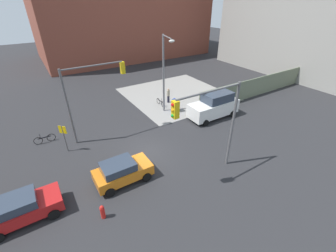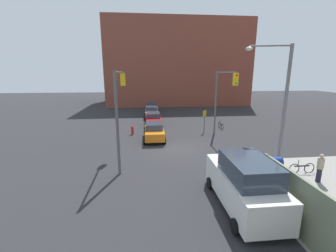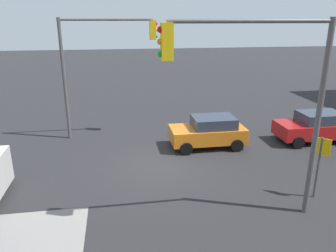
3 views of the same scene
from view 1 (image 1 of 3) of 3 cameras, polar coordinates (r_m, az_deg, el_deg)
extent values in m
plane|color=#28282B|center=(18.61, -5.45, -6.65)|extent=(120.00, 120.00, 0.00)
cube|color=gray|center=(29.42, 2.06, 8.07)|extent=(12.00, 12.00, 0.01)
cube|color=slate|center=(30.90, 22.07, 9.34)|extent=(19.29, 0.12, 2.40)
cube|color=brown|center=(51.06, -12.04, 27.67)|extent=(32.00, 18.00, 18.48)
cube|color=#9E9B93|center=(47.39, 34.35, 22.88)|extent=(20.00, 24.00, 17.64)
cylinder|color=brown|center=(55.76, 7.16, 26.57)|extent=(1.80, 1.80, 15.28)
cylinder|color=#59595B|center=(19.70, -23.91, 3.95)|extent=(0.18, 0.18, 6.50)
cylinder|color=#59595B|center=(19.06, -18.62, 14.32)|extent=(4.88, 0.12, 0.12)
cube|color=yellow|center=(19.90, -11.47, 14.31)|extent=(0.32, 0.36, 1.00)
sphere|color=red|center=(19.88, -11.07, 15.29)|extent=(0.18, 0.18, 0.18)
sphere|color=orange|center=(19.96, -10.98, 14.41)|extent=(0.18, 0.18, 0.18)
sphere|color=green|center=(20.05, -10.89, 13.53)|extent=(0.18, 0.18, 0.18)
cylinder|color=#59595B|center=(16.17, 15.98, -0.22)|extent=(0.18, 0.18, 6.50)
cylinder|color=#59595B|center=(13.23, 10.68, 8.65)|extent=(4.80, 0.12, 0.12)
cube|color=yellow|center=(12.06, 1.89, 4.20)|extent=(0.32, 0.36, 1.00)
sphere|color=red|center=(11.83, 1.19, 5.39)|extent=(0.18, 0.18, 0.18)
sphere|color=orange|center=(11.97, 1.17, 4.00)|extent=(0.18, 0.18, 0.18)
sphere|color=green|center=(12.11, 1.15, 2.65)|extent=(0.18, 0.18, 0.18)
cylinder|color=slate|center=(23.58, -1.14, 12.69)|extent=(0.20, 0.20, 8.00)
cylinder|color=slate|center=(21.57, -0.20, 21.68)|extent=(0.66, 2.36, 0.10)
ellipsoid|color=silver|center=(20.48, 0.94, 20.78)|extent=(0.56, 0.36, 0.24)
cylinder|color=#4C4C4C|center=(19.79, -24.71, -2.98)|extent=(0.08, 0.08, 2.40)
cube|color=yellow|center=(19.37, -25.24, -0.87)|extent=(0.48, 0.48, 0.64)
cube|color=navy|center=(24.72, 1.90, 5.00)|extent=(0.56, 0.64, 1.15)
cylinder|color=navy|center=(24.48, 1.92, 6.22)|extent=(0.56, 0.64, 0.56)
cylinder|color=red|center=(14.26, -16.25, -20.36)|extent=(0.26, 0.26, 0.80)
sphere|color=red|center=(13.94, -16.51, -19.25)|extent=(0.24, 0.24, 0.24)
cube|color=#B21919|center=(15.79, -32.80, -17.36)|extent=(4.01, 1.80, 0.75)
cube|color=#2D3847|center=(15.42, -34.68, -15.95)|extent=(2.25, 1.58, 0.55)
cylinder|color=black|center=(16.57, -27.91, -14.98)|extent=(0.64, 0.22, 0.64)
cylinder|color=black|center=(15.26, -26.98, -19.34)|extent=(0.64, 0.22, 0.64)
cube|color=orange|center=(15.93, -11.29, -11.45)|extent=(3.86, 1.80, 0.75)
cube|color=#2D3847|center=(15.44, -12.60, -10.01)|extent=(2.16, 1.58, 0.55)
cylinder|color=black|center=(17.16, -8.25, -9.21)|extent=(0.64, 0.22, 0.64)
cylinder|color=black|center=(15.91, -5.43, -12.76)|extent=(0.64, 0.22, 0.64)
cylinder|color=black|center=(16.60, -16.63, -12.01)|extent=(0.64, 0.22, 0.64)
cylinder|color=black|center=(15.31, -14.51, -16.02)|extent=(0.64, 0.22, 0.64)
cube|color=white|center=(23.77, 11.41, 4.49)|extent=(5.40, 2.10, 1.40)
cube|color=#2D3847|center=(23.59, 12.47, 7.23)|extent=(3.02, 1.85, 0.90)
cylinder|color=black|center=(22.28, 9.54, 0.80)|extent=(0.64, 0.22, 0.64)
cylinder|color=black|center=(23.67, 6.25, 2.93)|extent=(0.64, 0.22, 0.64)
cylinder|color=black|center=(24.65, 16.03, 3.03)|extent=(0.64, 0.22, 0.64)
cylinder|color=black|center=(25.92, 12.70, 4.87)|extent=(0.64, 0.22, 0.64)
cylinder|color=#9E937A|center=(26.61, 0.09, 8.37)|extent=(0.36, 0.36, 0.68)
sphere|color=tan|center=(26.44, 0.09, 9.28)|extent=(0.23, 0.23, 0.23)
cylinder|color=#1E1E2D|center=(26.90, 0.09, 6.86)|extent=(0.28, 0.28, 0.85)
torus|color=black|center=(26.63, -2.48, 6.35)|extent=(0.05, 0.71, 0.71)
torus|color=black|center=(25.81, -1.31, 5.56)|extent=(0.05, 0.71, 0.71)
cube|color=black|center=(26.14, -1.91, 6.32)|extent=(0.04, 1.04, 0.08)
cylinder|color=black|center=(25.83, -1.60, 6.59)|extent=(0.04, 0.04, 0.40)
torus|color=black|center=(22.25, -27.51, -2.58)|extent=(0.71, 0.05, 0.71)
torus|color=black|center=(22.27, -30.09, -3.30)|extent=(0.71, 0.05, 0.71)
cube|color=black|center=(22.17, -28.92, -2.55)|extent=(1.04, 0.04, 0.08)
cylinder|color=black|center=(22.06, -29.77, -2.22)|extent=(0.04, 0.04, 0.40)
camera|label=2|loc=(27.20, 34.90, 14.99)|focal=24.00mm
camera|label=3|loc=(28.61, -16.05, 19.86)|focal=35.00mm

